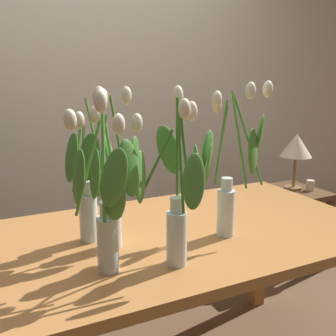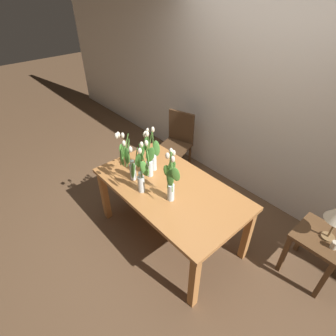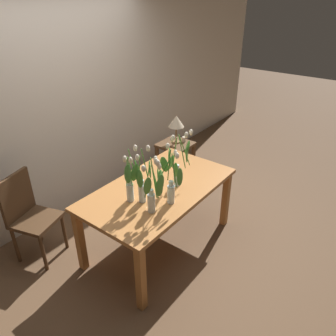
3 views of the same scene
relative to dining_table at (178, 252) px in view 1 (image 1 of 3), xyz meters
The scene contains 10 objects.
room_wall_rear 1.57m from the dining_table, 90.00° to the left, with size 9.00×0.10×2.70m, color silver.
dining_table is the anchor object (origin of this frame).
tulip_vase_0 0.40m from the dining_table, behind, with size 0.21×0.12×0.57m.
tulip_vase_1 0.55m from the dining_table, 146.59° to the right, with size 0.21×0.17×0.58m.
tulip_vase_2 0.46m from the dining_table, behind, with size 0.22×0.15×0.56m.
tulip_vase_3 0.43m from the dining_table, 119.98° to the right, with size 0.25×0.23×0.58m.
tulip_vase_4 0.38m from the dining_table, 40.72° to the right, with size 0.25×0.19×0.59m.
side_table 1.49m from the dining_table, 29.48° to the left, with size 0.44×0.44×0.55m.
table_lamp 1.53m from the dining_table, 29.39° to the left, with size 0.22×0.22×0.40m.
pillar_candle 1.55m from the dining_table, 25.37° to the left, with size 0.06×0.06×0.07m, color beige.
Camera 1 is at (-0.71, -1.34, 1.35)m, focal length 43.10 mm.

